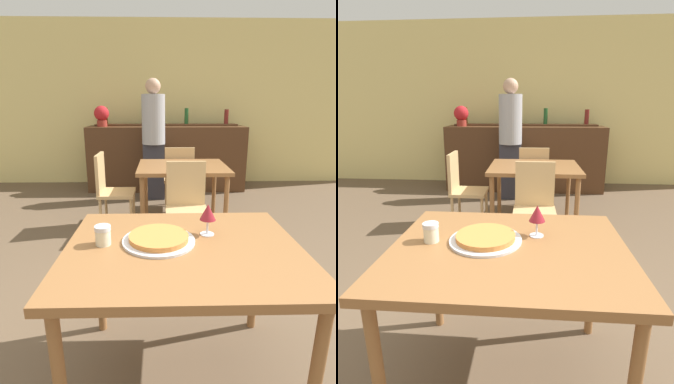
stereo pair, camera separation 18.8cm
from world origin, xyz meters
TOP-DOWN VIEW (x-y plane):
  - ground_plane at (0.00, 0.00)m, footprint 16.00×16.00m
  - wall_back at (0.00, 4.31)m, footprint 8.00×0.05m
  - dining_table_near at (0.00, 0.00)m, footprint 1.08×0.87m
  - dining_table_far at (0.14, 2.06)m, footprint 0.99×0.85m
  - bar_counter at (0.00, 3.80)m, footprint 2.60×0.56m
  - bar_back_shelf at (0.00, 3.94)m, footprint 2.39×0.24m
  - chair_far_side_front at (0.14, 1.47)m, footprint 0.40×0.40m
  - chair_far_side_back at (0.14, 2.66)m, footprint 0.40×0.40m
  - chair_far_side_left at (-0.69, 2.06)m, footprint 0.40×0.40m
  - pizza_tray at (-0.11, 0.04)m, footprint 0.34×0.34m
  - cheese_shaker at (-0.37, 0.02)m, footprint 0.07×0.07m
  - person_standing at (-0.20, 3.22)m, footprint 0.34×0.34m
  - wine_glass at (0.13, 0.12)m, footprint 0.08×0.08m
  - potted_plant at (-1.05, 3.75)m, footprint 0.24×0.24m

SIDE VIEW (x-z plane):
  - ground_plane at x=0.00m, z-range 0.00..0.00m
  - chair_far_side_front at x=0.14m, z-range 0.06..0.94m
  - chair_far_side_back at x=0.14m, z-range 0.06..0.94m
  - chair_far_side_left at x=-0.69m, z-range 0.06..0.94m
  - bar_counter at x=0.00m, z-range 0.00..1.07m
  - dining_table_far at x=0.14m, z-range 0.29..1.03m
  - dining_table_near at x=0.00m, z-range 0.30..1.07m
  - pizza_tray at x=-0.11m, z-range 0.76..0.80m
  - cheese_shaker at x=-0.37m, z-range 0.77..0.86m
  - wine_glass at x=0.13m, z-range 0.80..0.96m
  - person_standing at x=-0.20m, z-range 0.08..1.85m
  - bar_back_shelf at x=0.00m, z-range 0.94..1.29m
  - potted_plant at x=-1.05m, z-range 1.08..1.41m
  - wall_back at x=0.00m, z-range 0.00..2.80m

